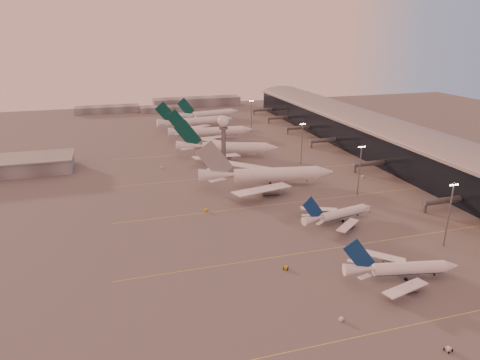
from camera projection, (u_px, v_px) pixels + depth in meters
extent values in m
plane|color=#5D5B5B|center=(299.00, 269.00, 142.69)|extent=(700.00, 700.00, 0.00)
cube|color=#E3D450|center=(450.00, 317.00, 119.09)|extent=(180.00, 0.25, 0.02)
cube|color=#E3D450|center=(362.00, 244.00, 159.79)|extent=(180.00, 0.25, 0.02)
cube|color=#E3D450|center=(310.00, 200.00, 200.49)|extent=(180.00, 0.25, 0.02)
cube|color=#E3D450|center=(276.00, 172.00, 241.19)|extent=(180.00, 0.25, 0.02)
cube|color=#E3D450|center=(249.00, 149.00, 286.42)|extent=(180.00, 0.25, 0.02)
cube|color=black|center=(386.00, 142.00, 268.21)|extent=(36.00, 360.00, 18.00)
cylinder|color=slate|center=(388.00, 128.00, 265.22)|extent=(10.08, 360.00, 10.08)
cube|color=slate|center=(388.00, 128.00, 265.16)|extent=(40.00, 362.00, 0.80)
cylinder|color=slate|center=(445.00, 200.00, 188.55)|extent=(22.00, 2.80, 2.80)
cube|color=slate|center=(425.00, 208.00, 186.62)|extent=(1.20, 1.20, 4.40)
cylinder|color=slate|center=(371.00, 163.00, 241.01)|extent=(22.00, 2.80, 2.80)
cube|color=slate|center=(355.00, 169.00, 239.08)|extent=(1.20, 1.20, 4.40)
cylinder|color=slate|center=(325.00, 140.00, 291.66)|extent=(22.00, 2.80, 2.80)
cube|color=slate|center=(311.00, 145.00, 289.73)|extent=(1.20, 1.20, 4.40)
cylinder|color=slate|center=(300.00, 128.00, 329.65)|extent=(22.00, 2.80, 2.80)
cube|color=slate|center=(287.00, 131.00, 327.72)|extent=(1.20, 1.20, 4.40)
cylinder|color=slate|center=(280.00, 117.00, 367.63)|extent=(22.00, 2.80, 2.80)
cube|color=slate|center=(269.00, 121.00, 365.71)|extent=(1.20, 1.20, 4.40)
cylinder|color=slate|center=(264.00, 110.00, 403.81)|extent=(22.00, 2.80, 2.80)
cube|color=slate|center=(254.00, 113.00, 401.89)|extent=(1.20, 1.20, 4.40)
cylinder|color=slate|center=(224.00, 147.00, 248.93)|extent=(2.60, 2.60, 22.00)
cylinder|color=slate|center=(223.00, 128.00, 245.12)|extent=(5.20, 5.20, 1.20)
sphere|color=white|center=(223.00, 121.00, 243.82)|extent=(6.40, 6.40, 6.40)
cylinder|color=slate|center=(223.00, 115.00, 242.60)|extent=(0.16, 0.16, 2.00)
cylinder|color=slate|center=(449.00, 215.00, 154.12)|extent=(0.56, 0.56, 25.00)
cube|color=slate|center=(454.00, 184.00, 150.15)|extent=(3.60, 0.25, 0.25)
sphere|color=#FFEABF|center=(451.00, 185.00, 149.88)|extent=(0.56, 0.56, 0.56)
sphere|color=#FFEABF|center=(453.00, 185.00, 150.15)|extent=(0.56, 0.56, 0.56)
sphere|color=#FFEABF|center=(455.00, 185.00, 150.42)|extent=(0.56, 0.56, 0.56)
sphere|color=#FFEABF|center=(458.00, 184.00, 150.68)|extent=(0.56, 0.56, 0.56)
cylinder|color=slate|center=(360.00, 170.00, 203.07)|extent=(0.56, 0.56, 25.00)
cube|color=slate|center=(362.00, 146.00, 199.09)|extent=(3.60, 0.25, 0.25)
sphere|color=#FFEABF|center=(359.00, 147.00, 198.82)|extent=(0.56, 0.56, 0.56)
sphere|color=#FFEABF|center=(361.00, 147.00, 199.09)|extent=(0.56, 0.56, 0.56)
sphere|color=#FFEABF|center=(363.00, 147.00, 199.36)|extent=(0.56, 0.56, 0.56)
sphere|color=#FFEABF|center=(365.00, 147.00, 199.63)|extent=(0.56, 0.56, 0.56)
cylinder|color=slate|center=(302.00, 143.00, 251.47)|extent=(0.56, 0.56, 25.00)
cube|color=slate|center=(303.00, 123.00, 247.49)|extent=(3.60, 0.25, 0.25)
sphere|color=#FFEABF|center=(300.00, 124.00, 247.22)|extent=(0.56, 0.56, 0.56)
sphere|color=#FFEABF|center=(302.00, 124.00, 247.49)|extent=(0.56, 0.56, 0.56)
sphere|color=#FFEABF|center=(304.00, 124.00, 247.76)|extent=(0.56, 0.56, 0.56)
sphere|color=#FFEABF|center=(305.00, 124.00, 248.03)|extent=(0.56, 0.56, 0.56)
cylinder|color=slate|center=(251.00, 116.00, 332.34)|extent=(0.56, 0.56, 25.00)
cube|color=slate|center=(252.00, 100.00, 328.36)|extent=(3.60, 0.25, 0.25)
sphere|color=#FFEABF|center=(250.00, 101.00, 328.09)|extent=(0.56, 0.56, 0.56)
sphere|color=#FFEABF|center=(251.00, 101.00, 328.36)|extent=(0.56, 0.56, 0.56)
sphere|color=#FFEABF|center=(252.00, 101.00, 328.63)|extent=(0.56, 0.56, 0.56)
sphere|color=#FFEABF|center=(253.00, 101.00, 328.90)|extent=(0.56, 0.56, 0.56)
cube|color=slate|center=(108.00, 109.00, 415.02)|extent=(60.00, 18.00, 6.00)
cube|color=slate|center=(197.00, 102.00, 447.74)|extent=(90.00, 20.00, 9.00)
cube|color=slate|center=(161.00, 109.00, 419.57)|extent=(40.00, 15.00, 5.00)
cylinder|color=white|center=(409.00, 269.00, 136.54)|extent=(23.61, 8.47, 3.96)
cylinder|color=navy|center=(409.00, 272.00, 136.84)|extent=(22.93, 7.29, 2.85)
cone|color=white|center=(450.00, 267.00, 137.73)|extent=(5.20, 4.77, 3.96)
cone|color=white|center=(359.00, 271.00, 134.97)|extent=(10.35, 5.81, 3.96)
cube|color=white|center=(405.00, 290.00, 127.12)|extent=(17.26, 8.56, 1.25)
cylinder|color=slate|center=(410.00, 290.00, 130.13)|extent=(4.93, 3.41, 2.58)
cube|color=slate|center=(411.00, 287.00, 129.76)|extent=(0.36, 0.32, 1.59)
cube|color=white|center=(379.00, 257.00, 145.45)|extent=(15.50, 13.70, 1.25)
cylinder|color=slate|center=(390.00, 265.00, 144.13)|extent=(4.93, 3.41, 2.58)
cube|color=slate|center=(390.00, 262.00, 143.76)|extent=(0.36, 0.32, 1.59)
cube|color=navy|center=(359.00, 257.00, 133.30)|extent=(10.74, 2.50, 11.82)
cube|color=white|center=(364.00, 278.00, 130.71)|extent=(4.79, 2.77, 0.26)
cube|color=white|center=(354.00, 263.00, 139.18)|extent=(4.61, 4.08, 0.26)
cylinder|color=black|center=(434.00, 275.00, 138.19)|extent=(0.52, 0.52, 1.04)
cylinder|color=black|center=(399.00, 273.00, 139.42)|extent=(1.23, 0.74, 1.15)
cylinder|color=black|center=(406.00, 281.00, 135.11)|extent=(1.23, 0.74, 1.15)
cylinder|color=white|center=(343.00, 214.00, 178.23)|extent=(22.18, 7.92, 3.72)
cylinder|color=navy|center=(343.00, 216.00, 178.51)|extent=(21.54, 6.82, 2.68)
cone|color=white|center=(367.00, 208.00, 183.97)|extent=(4.88, 4.48, 3.72)
cone|color=white|center=(313.00, 220.00, 171.25)|extent=(9.72, 5.44, 3.72)
cube|color=white|center=(348.00, 226.00, 168.44)|extent=(14.57, 12.85, 1.17)
cylinder|color=slate|center=(349.00, 227.00, 171.98)|extent=(4.62, 3.20, 2.42)
cube|color=slate|center=(349.00, 224.00, 171.63)|extent=(0.34, 0.30, 1.49)
cube|color=white|center=(319.00, 210.00, 183.73)|extent=(16.21, 8.07, 1.17)
cylinder|color=slate|center=(327.00, 214.00, 183.66)|extent=(4.62, 3.20, 2.42)
cube|color=slate|center=(327.00, 212.00, 183.31)|extent=(0.34, 0.30, 1.49)
cube|color=navy|center=(313.00, 210.00, 169.52)|extent=(10.09, 2.33, 11.10)
cube|color=white|center=(320.00, 224.00, 167.70)|extent=(4.33, 3.83, 0.24)
cube|color=white|center=(307.00, 216.00, 174.76)|extent=(4.50, 2.61, 0.24)
cylinder|color=black|center=(358.00, 216.00, 182.73)|extent=(0.49, 0.49, 0.98)
cylinder|color=black|center=(336.00, 218.00, 180.08)|extent=(1.15, 0.69, 1.08)
cylinder|color=black|center=(343.00, 222.00, 176.48)|extent=(1.15, 0.69, 1.08)
cylinder|color=white|center=(276.00, 177.00, 218.67)|extent=(43.51, 13.61, 6.72)
cylinder|color=white|center=(276.00, 179.00, 219.17)|extent=(42.36, 11.61, 4.84)
cone|color=white|center=(325.00, 175.00, 221.70)|extent=(9.30, 7.98, 6.72)
cone|color=white|center=(217.00, 178.00, 214.79)|extent=(18.88, 9.55, 6.72)
cube|color=white|center=(262.00, 192.00, 201.09)|extent=(31.52, 16.65, 1.99)
cylinder|color=slate|center=(271.00, 194.00, 206.56)|extent=(8.92, 5.66, 4.37)
cube|color=slate|center=(271.00, 191.00, 206.05)|extent=(0.36, 0.32, 2.69)
cube|color=white|center=(251.00, 169.00, 234.55)|extent=(28.87, 24.40, 1.99)
cylinder|color=slate|center=(261.00, 176.00, 232.12)|extent=(8.92, 5.66, 4.37)
cube|color=slate|center=(261.00, 173.00, 231.60)|extent=(0.36, 0.32, 2.69)
cube|color=#929499|center=(215.00, 163.00, 212.05)|extent=(18.43, 3.40, 19.94)
cube|color=white|center=(217.00, 183.00, 206.90)|extent=(8.87, 5.37, 0.27)
cube|color=white|center=(215.00, 172.00, 222.48)|extent=(8.59, 7.36, 0.27)
cylinder|color=black|center=(307.00, 183.00, 221.96)|extent=(0.54, 0.54, 1.08)
cylinder|color=black|center=(268.00, 183.00, 221.84)|extent=(1.26, 0.73, 1.19)
cylinder|color=black|center=(270.00, 186.00, 217.38)|extent=(1.26, 0.73, 1.19)
cylinder|color=white|center=(234.00, 149.00, 269.27)|extent=(39.60, 18.53, 6.39)
cylinder|color=white|center=(234.00, 152.00, 269.75)|extent=(38.28, 16.58, 4.60)
cone|color=white|center=(272.00, 150.00, 268.56)|extent=(9.29, 8.48, 6.39)
cone|color=white|center=(190.00, 148.00, 269.85)|extent=(17.77, 11.29, 6.39)
cube|color=white|center=(217.00, 158.00, 254.22)|extent=(29.46, 11.39, 1.89)
cylinder|color=slate|center=(225.00, 161.00, 258.66)|extent=(8.58, 6.35, 4.15)
cube|color=slate|center=(225.00, 158.00, 258.16)|extent=(0.40, 0.37, 2.55)
cube|color=white|center=(221.00, 144.00, 285.64)|extent=(24.66, 25.40, 1.89)
cylinder|color=slate|center=(228.00, 150.00, 282.65)|extent=(8.58, 6.35, 4.15)
cube|color=slate|center=(228.00, 148.00, 282.15)|extent=(0.40, 0.37, 2.55)
cube|color=#073D37|center=(188.00, 136.00, 267.34)|extent=(16.80, 5.90, 18.90)
cube|color=white|center=(187.00, 151.00, 262.57)|extent=(7.98, 3.87, 0.28)
cube|color=white|center=(191.00, 144.00, 277.03)|extent=(7.49, 7.41, 0.28)
cylinder|color=black|center=(258.00, 156.00, 270.13)|extent=(0.55, 0.55, 1.10)
cylinder|color=black|center=(229.00, 154.00, 272.94)|extent=(1.32, 0.90, 1.21)
cylinder|color=black|center=(229.00, 156.00, 268.38)|extent=(1.32, 0.90, 1.21)
cylinder|color=white|center=(217.00, 133.00, 313.41)|extent=(38.78, 9.44, 6.19)
cylinder|color=white|center=(217.00, 135.00, 313.87)|extent=(37.87, 7.64, 4.46)
cone|color=white|center=(247.00, 131.00, 317.78)|extent=(7.93, 6.80, 6.19)
cone|color=white|center=(180.00, 133.00, 307.96)|extent=(16.57, 7.54, 6.19)
cube|color=white|center=(207.00, 140.00, 297.05)|extent=(28.17, 16.89, 1.83)
cylinder|color=slate|center=(213.00, 142.00, 302.31)|extent=(7.75, 4.64, 4.03)
cube|color=slate|center=(213.00, 140.00, 301.83)|extent=(0.34, 0.29, 2.48)
cube|color=white|center=(202.00, 130.00, 326.89)|extent=(26.92, 20.56, 1.83)
cylinder|color=slate|center=(208.00, 134.00, 325.10)|extent=(7.75, 4.64, 4.03)
cube|color=slate|center=(208.00, 132.00, 324.62)|extent=(0.34, 0.29, 2.48)
cube|color=#073D37|center=(178.00, 123.00, 305.36)|extent=(17.01, 1.82, 18.33)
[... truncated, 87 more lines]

